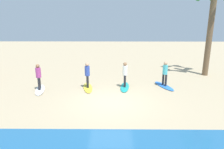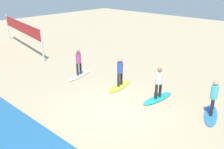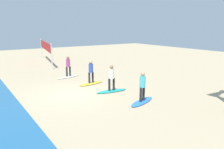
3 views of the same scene
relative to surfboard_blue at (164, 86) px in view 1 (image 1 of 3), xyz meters
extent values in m
plane|color=tan|center=(3.56, 2.68, -0.04)|extent=(60.00, 60.00, 0.00)
ellipsoid|color=blue|center=(0.00, 0.00, 0.00)|extent=(1.24, 2.17, 0.09)
cylinder|color=#232328|center=(-0.05, 0.15, 0.43)|extent=(0.14, 0.14, 0.78)
cylinder|color=#232328|center=(0.05, -0.15, 0.43)|extent=(0.14, 0.14, 0.78)
cylinder|color=#4CC6D1|center=(0.00, 0.00, 1.14)|extent=(0.32, 0.32, 0.62)
sphere|color=tan|center=(0.00, 0.00, 1.56)|extent=(0.24, 0.24, 0.24)
ellipsoid|color=teal|center=(2.67, 0.24, 0.00)|extent=(0.77, 2.15, 0.09)
cylinder|color=#232328|center=(2.69, 0.40, 0.43)|extent=(0.14, 0.14, 0.78)
cylinder|color=#232328|center=(2.66, 0.08, 0.43)|extent=(0.14, 0.14, 0.78)
cylinder|color=white|center=(2.67, 0.24, 1.14)|extent=(0.32, 0.32, 0.62)
sphere|color=#9E704C|center=(2.67, 0.24, 1.56)|extent=(0.24, 0.24, 0.24)
ellipsoid|color=yellow|center=(5.13, 0.39, 0.00)|extent=(0.93, 2.17, 0.09)
cylinder|color=#232328|center=(5.10, 0.55, 0.43)|extent=(0.14, 0.14, 0.78)
cylinder|color=#232328|center=(5.15, 0.23, 0.43)|extent=(0.14, 0.14, 0.78)
cylinder|color=#334CAD|center=(5.13, 0.39, 1.14)|extent=(0.32, 0.32, 0.62)
sphere|color=tan|center=(5.13, 0.39, 1.56)|extent=(0.24, 0.24, 0.24)
ellipsoid|color=white|center=(8.14, 0.85, 0.00)|extent=(1.03, 2.17, 0.09)
cylinder|color=#232328|center=(8.10, 1.01, 0.43)|extent=(0.14, 0.14, 0.78)
cylinder|color=#232328|center=(8.18, 0.70, 0.43)|extent=(0.14, 0.14, 0.78)
cylinder|color=#B74293|center=(8.14, 0.85, 1.14)|extent=(0.32, 0.32, 0.62)
sphere|color=#9E704C|center=(8.14, 0.85, 1.56)|extent=(0.24, 0.24, 0.24)
cylinder|color=brown|center=(-4.00, -2.96, 3.05)|extent=(0.44, 0.44, 6.19)
camera|label=1|loc=(3.40, 13.25, 4.46)|focal=33.02mm
camera|label=2|loc=(-3.38, 10.26, 5.79)|focal=39.91mm
camera|label=3|loc=(-9.01, 8.04, 4.12)|focal=36.44mm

